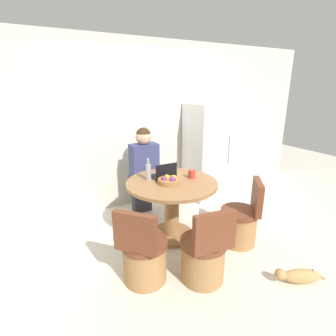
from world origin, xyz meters
The scene contains 13 objects.
ground_plane centered at (0.00, 0.00, 0.00)m, with size 12.00×12.00×0.00m, color beige.
wall_back centered at (0.00, 1.43, 1.30)m, with size 7.00×0.06×2.60m.
refrigerator centered at (1.14, 1.06, 0.82)m, with size 0.65×0.66×1.63m.
dining_table centered at (-0.06, 0.18, 0.53)m, with size 1.14×1.14×0.77m.
chair_near_left_corner centered at (-0.71, -0.40, 0.28)m, with size 0.54×0.54×0.84m.
chair_near_camera centered at (-0.17, -0.68, 0.28)m, with size 0.47×0.48×0.84m.
chair_near_right_corner centered at (0.63, -0.36, 0.28)m, with size 0.54×0.53×0.84m.
person_seated centered at (-0.10, 0.97, 0.76)m, with size 0.40×0.37×1.35m.
laptop centered at (-0.08, 0.37, 0.81)m, with size 0.30×0.23×0.20m.
fruit_bowl centered at (-0.11, 0.14, 0.81)m, with size 0.28×0.28×0.10m.
coffee_cup centered at (0.23, 0.17, 0.83)m, with size 0.09×0.09×0.10m.
bottle centered at (-0.29, 0.37, 0.88)m, with size 0.07×0.07×0.28m.
cat centered at (0.64, -1.19, 0.08)m, with size 0.48×0.31×0.16m.
Camera 1 is at (-1.56, -2.47, 1.92)m, focal length 28.00 mm.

